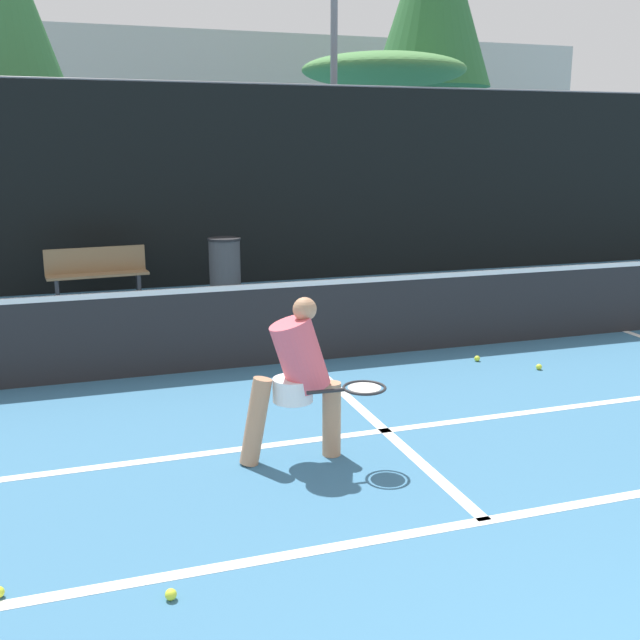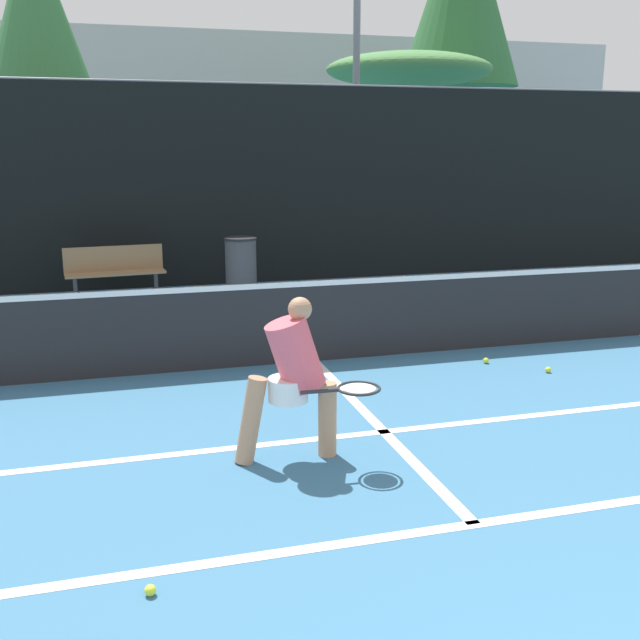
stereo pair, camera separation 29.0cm
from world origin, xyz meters
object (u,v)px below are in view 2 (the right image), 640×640
object	(u,v)px
trash_bin	(241,267)
courtside_bench	(115,271)
player_practicing	(294,375)
parked_car	(25,236)

from	to	relation	value
trash_bin	courtside_bench	bearing A→B (deg)	170.90
player_practicing	courtside_bench	world-z (taller)	player_practicing
courtside_bench	parked_car	bearing A→B (deg)	105.87
player_practicing	trash_bin	world-z (taller)	player_practicing
courtside_bench	trash_bin	xyz separation A→B (m)	(2.00, -0.32, 0.03)
player_practicing	courtside_bench	size ratio (longest dim) A/B	0.83
parked_car	courtside_bench	bearing A→B (deg)	-68.77
courtside_bench	player_practicing	bearing A→B (deg)	-84.98
courtside_bench	parked_car	world-z (taller)	parked_car
courtside_bench	parked_car	distance (m)	4.91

